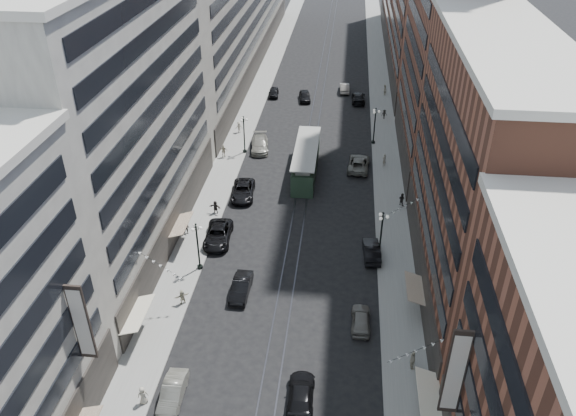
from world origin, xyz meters
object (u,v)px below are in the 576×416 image
at_px(pedestrian_4, 413,360).
at_px(car_10, 372,251).
at_px(car_11, 359,163).
at_px(pedestrian_extra_0, 239,127).
at_px(lamppost_sw_mid, 244,133).
at_px(car_12, 358,98).
at_px(car_13, 305,96).
at_px(pedestrian_extra_1, 182,297).
at_px(lamppost_se_far, 381,233).
at_px(lamppost_se_mid, 375,125).
at_px(car_6, 301,394).
at_px(car_9, 274,92).
at_px(car_8, 260,144).
at_px(car_5, 241,287).
at_px(car_1, 173,392).
at_px(lamppost_sw_far, 198,245).
at_px(pedestrian_extra_2, 384,90).
at_px(pedestrian_5, 215,207).
at_px(streetcar, 306,161).
at_px(car_2, 218,235).
at_px(pedestrian_1, 143,395).
at_px(pedestrian_2, 186,228).
at_px(car_7, 243,191).
at_px(pedestrian_8, 384,160).
at_px(car_14, 345,88).
at_px(pedestrian_6, 224,151).
at_px(pedestrian_9, 384,114).
at_px(pedestrian_7, 402,199).

relative_size(pedestrian_4, car_10, 0.38).
relative_size(car_10, car_11, 0.80).
height_order(car_11, pedestrian_extra_0, pedestrian_extra_0).
relative_size(lamppost_sw_mid, car_12, 0.99).
distance_m(car_13, pedestrian_extra_1, 54.35).
relative_size(lamppost_se_far, pedestrian_4, 3.04).
distance_m(lamppost_se_mid, car_13, 20.20).
distance_m(car_6, car_9, 66.12).
relative_size(pedestrian_4, car_8, 0.31).
height_order(lamppost_se_far, car_10, lamppost_se_far).
relative_size(car_5, pedestrian_extra_0, 2.77).
xyz_separation_m(car_1, car_5, (3.08, 12.97, 0.04)).
bearing_deg(lamppost_sw_far, pedestrian_4, -28.60).
relative_size(lamppost_se_mid, pedestrian_extra_2, 2.97).
distance_m(lamppost_se_far, pedestrian_5, 20.28).
relative_size(car_10, pedestrian_5, 2.95).
bearing_deg(car_12, lamppost_sw_mid, 52.44).
xyz_separation_m(car_1, pedestrian_4, (18.80, 5.03, 0.32)).
relative_size(streetcar, pedestrian_extra_0, 8.04).
relative_size(car_2, pedestrian_extra_0, 3.49).
relative_size(lamppost_se_mid, pedestrian_5, 3.44).
bearing_deg(car_11, car_10, 98.59).
height_order(lamppost_sw_mid, lamppost_se_mid, same).
bearing_deg(car_13, pedestrian_1, -104.12).
height_order(car_1, pedestrian_2, pedestrian_2).
height_order(pedestrian_4, pedestrian_extra_1, pedestrian_4).
distance_m(car_10, car_12, 44.67).
bearing_deg(car_7, pedestrian_8, 24.63).
xyz_separation_m(pedestrian_1, car_14, (14.00, 70.37, -0.19)).
bearing_deg(car_7, streetcar, 39.21).
bearing_deg(car_2, car_5, -67.46).
distance_m(lamppost_se_far, car_14, 49.68).
bearing_deg(pedestrian_extra_2, pedestrian_1, 30.11).
relative_size(lamppost_sw_mid, pedestrian_6, 2.96).
relative_size(streetcar, car_8, 2.32).
relative_size(lamppost_se_mid, car_12, 0.99).
bearing_deg(pedestrian_2, pedestrian_1, -76.19).
bearing_deg(lamppost_sw_mid, car_6, -74.44).
bearing_deg(lamppost_sw_mid, pedestrian_5, -92.32).
height_order(car_14, pedestrian_9, pedestrian_9).
distance_m(lamppost_se_far, car_12, 44.79).
relative_size(car_6, pedestrian_4, 2.78).
relative_size(car_8, pedestrian_extra_2, 3.17).
distance_m(lamppost_se_far, lamppost_se_mid, 28.00).
bearing_deg(car_6, pedestrian_9, -99.69).
bearing_deg(car_1, car_12, 76.33).
distance_m(car_6, pedestrian_4, 9.75).
bearing_deg(pedestrian_7, pedestrian_extra_1, 79.80).
bearing_deg(car_1, pedestrian_2, 101.03).
height_order(pedestrian_5, pedestrian_extra_0, pedestrian_extra_0).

